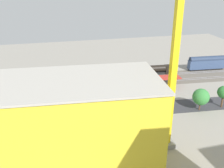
% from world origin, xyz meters
% --- Properties ---
extents(ground_plane, '(182.39, 182.39, 0.00)m').
position_xyz_m(ground_plane, '(0.00, 0.00, 0.00)').
color(ground_plane, gray).
rests_on(ground_plane, ground).
extents(rail_bed, '(114.74, 22.70, 0.01)m').
position_xyz_m(rail_bed, '(0.00, -21.26, 0.00)').
color(rail_bed, '#665E54').
rests_on(rail_bed, ground).
extents(street_asphalt, '(114.34, 17.20, 0.01)m').
position_xyz_m(street_asphalt, '(0.00, 3.40, 0.00)').
color(street_asphalt, '#38383D').
rests_on(street_asphalt, ground).
extents(track_rails, '(113.70, 16.30, 0.12)m').
position_xyz_m(track_rails, '(0.00, -21.26, 0.18)').
color(track_rails, '#9E9EA8').
rests_on(track_rails, ground).
extents(platform_canopy_near, '(49.88, 8.10, 3.93)m').
position_xyz_m(platform_canopy_near, '(-3.41, -12.30, 3.74)').
color(platform_canopy_near, '#B73328').
rests_on(platform_canopy_near, ground).
extents(locomotive, '(16.46, 4.01, 5.24)m').
position_xyz_m(locomotive, '(-24.35, -24.51, 1.88)').
color(locomotive, black).
rests_on(locomotive, ground).
extents(passenger_coach, '(16.72, 4.01, 6.17)m').
position_xyz_m(passenger_coach, '(-48.26, -24.52, 3.26)').
color(passenger_coach, black).
rests_on(passenger_coach, ground).
extents(parked_car_0, '(4.70, 1.94, 1.73)m').
position_xyz_m(parked_car_0, '(-11.89, -0.43, 0.76)').
color(parked_car_0, black).
rests_on(parked_car_0, ground).
extents(parked_car_1, '(4.81, 1.96, 1.78)m').
position_xyz_m(parked_car_1, '(-5.61, 0.51, 0.79)').
color(parked_car_1, black).
rests_on(parked_car_1, ground).
extents(parked_car_2, '(4.48, 2.08, 1.63)m').
position_xyz_m(parked_car_2, '(0.60, 0.22, 0.72)').
color(parked_car_2, black).
rests_on(parked_car_2, ground).
extents(parked_car_3, '(4.55, 2.20, 1.66)m').
position_xyz_m(parked_car_3, '(7.95, 0.03, 0.75)').
color(parked_car_3, black).
rests_on(parked_car_3, ground).
extents(parked_car_4, '(4.52, 2.12, 1.65)m').
position_xyz_m(parked_car_4, '(13.73, 0.16, 0.73)').
color(parked_car_4, black).
rests_on(parked_car_4, ground).
extents(parked_car_5, '(4.16, 2.13, 1.65)m').
position_xyz_m(parked_car_5, '(20.50, 0.48, 0.74)').
color(parked_car_5, black).
rests_on(parked_car_5, ground).
extents(construction_building, '(36.57, 20.04, 20.27)m').
position_xyz_m(construction_building, '(15.08, 26.04, 10.13)').
color(construction_building, yellow).
rests_on(construction_building, ground).
extents(construction_roof_slab, '(37.21, 20.68, 0.40)m').
position_xyz_m(construction_roof_slab, '(15.08, 26.04, 20.47)').
color(construction_roof_slab, '#B7B2A8').
rests_on(construction_roof_slab, construction_building).
extents(tower_crane, '(22.58, 19.61, 41.08)m').
position_xyz_m(tower_crane, '(-9.64, 25.03, 24.39)').
color(tower_crane, gray).
rests_on(tower_crane, ground).
extents(box_truck_0, '(9.79, 2.62, 3.45)m').
position_xyz_m(box_truck_0, '(15.35, 12.42, 1.69)').
color(box_truck_0, black).
rests_on(box_truck_0, ground).
extents(box_truck_1, '(10.15, 4.12, 3.68)m').
position_xyz_m(box_truck_1, '(28.31, 11.02, 1.80)').
color(box_truck_1, black).
rests_on(box_truck_1, ground).
extents(street_tree_0, '(4.02, 4.02, 7.21)m').
position_xyz_m(street_tree_0, '(-33.71, 8.46, 5.14)').
color(street_tree_0, brown).
rests_on(street_tree_0, ground).
extents(street_tree_1, '(4.29, 4.29, 7.25)m').
position_xyz_m(street_tree_1, '(32.51, 7.41, 5.06)').
color(street_tree_1, brown).
rests_on(street_tree_1, ground).
extents(street_tree_2, '(6.15, 6.15, 7.90)m').
position_xyz_m(street_tree_2, '(6.50, 9.35, 4.81)').
color(street_tree_2, brown).
rests_on(street_tree_2, ground).
extents(street_tree_3, '(5.18, 5.18, 7.08)m').
position_xyz_m(street_tree_3, '(-25.79, 8.55, 4.48)').
color(street_tree_3, brown).
rests_on(street_tree_3, ground).
extents(traffic_light, '(0.50, 0.36, 6.70)m').
position_xyz_m(traffic_light, '(10.00, 8.12, 4.42)').
color(traffic_light, '#333333').
rests_on(traffic_light, ground).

